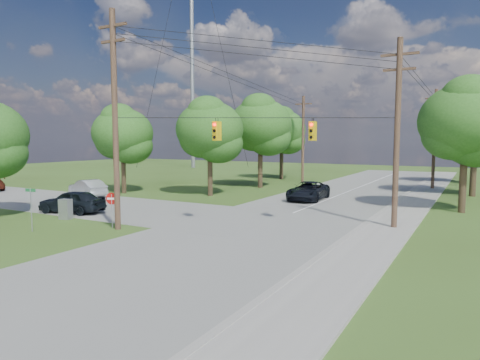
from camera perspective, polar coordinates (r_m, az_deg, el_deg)
The scene contains 24 objects.
ground at distance 21.80m, azimuth -8.07°, elevation -7.92°, with size 140.00×140.00×0.00m, color #354D19.
main_road at distance 24.91m, azimuth 2.68°, elevation -6.16°, with size 10.00×100.00×0.03m, color gray.
cross_road at distance 42.02m, azimuth -27.34°, elevation -2.02°, with size 48.00×9.00×0.03m, color gray.
sidewalk_east at distance 22.77m, azimuth 18.06°, elevation -7.40°, with size 2.60×100.00×0.12m, color #9A9790.
pole_sw at distance 24.60m, azimuth -16.33°, elevation 8.04°, with size 2.00×0.32×12.00m.
pole_ne at distance 25.16m, azimuth 20.22°, elevation 6.13°, with size 2.00×0.32×10.50m.
pole_north_e at distance 47.00m, azimuth 24.49°, elevation 5.07°, with size 2.00×0.32×10.00m.
pole_north_w at distance 50.14m, azimuth 8.40°, elevation 5.48°, with size 2.00×0.32×10.00m.
power_lines at distance 30.86m, azimuth 7.50°, elevation 13.08°, with size 13.93×29.62×4.93m.
traffic_signals at distance 23.65m, azimuth 3.32°, elevation 6.59°, with size 4.91×3.27×1.05m.
radio_mast at distance 79.19m, azimuth -6.43°, elevation 18.12°, with size 0.70×0.70×45.00m, color gray.
tree_w_near at distance 38.10m, azimuth -4.05°, elevation 6.77°, with size 6.00×6.00×8.40m.
tree_w_mid at distance 44.56m, azimuth 2.75°, elevation 7.42°, with size 6.40×6.40×9.22m.
tree_w_far at distance 54.45m, azimuth 5.59°, elevation 6.68°, with size 6.00×6.00×8.73m.
tree_e_near at distance 32.86m, azimuth 27.89°, elevation 6.95°, with size 6.20×6.20×8.81m.
tree_e_mid at distance 42.87m, azimuth 28.96°, elevation 7.27°, with size 6.60×6.60×9.64m.
tree_e_far at distance 54.85m, azimuth 27.96°, elevation 5.73°, with size 5.80×5.80×8.32m.
tree_cross_n at distance 41.19m, azimuth -15.39°, elevation 6.03°, with size 5.60×5.60×7.91m.
car_cross_dark at distance 31.29m, azimuth -21.49°, elevation -2.68°, with size 1.84×4.58×1.56m, color black.
car_cross_silver at distance 39.68m, azimuth -19.66°, elevation -1.02°, with size 1.59×4.57×1.51m, color #B9BDC1.
car_main_north at distance 35.82m, azimuth 9.08°, elevation -1.44°, with size 2.50×5.43×1.51m, color black.
control_cabinet at distance 29.13m, azimuth -22.24°, elevation -3.63°, with size 0.71×0.51×1.27m, color gray.
do_not_enter_sign at distance 25.21m, azimuth -16.74°, elevation -2.82°, with size 0.64×0.28×2.02m.
street_name_sign at distance 25.85m, azimuth -26.09°, elevation -2.86°, with size 0.71×0.13×2.37m.
Camera 1 is at (12.92, -16.83, 5.00)m, focal length 32.00 mm.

